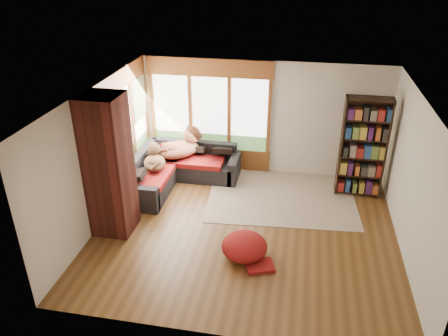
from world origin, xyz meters
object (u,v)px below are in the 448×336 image
at_px(pouf, 244,246).
at_px(area_rug, 281,196).
at_px(bookshelf, 363,148).
at_px(sectional_sofa, 170,167).
at_px(dog_brindle, 154,156).
at_px(brick_chimney, 109,166).
at_px(dog_tan, 182,142).

bearing_deg(pouf, area_rug, 77.07).
relative_size(bookshelf, pouf, 2.74).
bearing_deg(bookshelf, sectional_sofa, -178.57).
bearing_deg(dog_brindle, pouf, -151.89).
bearing_deg(area_rug, sectional_sofa, 172.82).
bearing_deg(brick_chimney, area_rug, 30.16).
distance_m(area_rug, dog_tan, 2.52).
bearing_deg(bookshelf, dog_brindle, -173.58).
height_order(pouf, dog_tan, dog_tan).
height_order(dog_tan, dog_brindle, dog_tan).
relative_size(brick_chimney, bookshelf, 1.22).
height_order(sectional_sofa, bookshelf, bookshelf).
bearing_deg(dog_tan, brick_chimney, -150.69).
bearing_deg(dog_brindle, area_rug, -108.04).
height_order(brick_chimney, dog_brindle, brick_chimney).
distance_m(dog_tan, dog_brindle, 0.79).
xyz_separation_m(brick_chimney, pouf, (2.49, -0.41, -1.08)).
distance_m(sectional_sofa, dog_tan, 0.62).
xyz_separation_m(sectional_sofa, dog_brindle, (-0.22, -0.38, 0.44)).
height_order(bookshelf, dog_brindle, bookshelf).
height_order(bookshelf, dog_tan, bookshelf).
xyz_separation_m(bookshelf, dog_brindle, (-4.31, -0.49, -0.33)).
bearing_deg(pouf, dog_brindle, 137.48).
relative_size(area_rug, pouf, 3.90).
distance_m(pouf, dog_brindle, 3.11).
relative_size(sectional_sofa, bookshelf, 1.03).
relative_size(area_rug, dog_tan, 2.69).
height_order(brick_chimney, sectional_sofa, brick_chimney).
relative_size(dog_tan, dog_brindle, 1.35).
xyz_separation_m(bookshelf, dog_tan, (-3.88, 0.17, -0.25)).
relative_size(bookshelf, dog_tan, 1.88).
bearing_deg(brick_chimney, sectional_sofa, 77.71).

